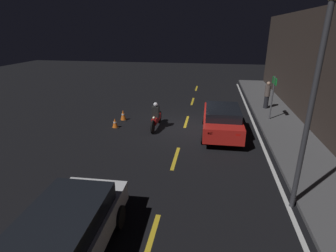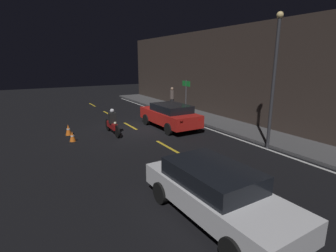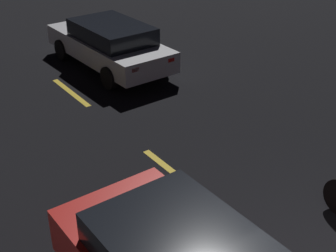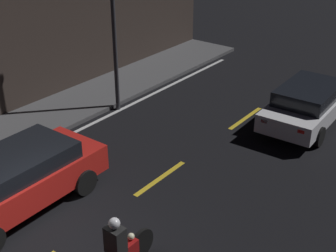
# 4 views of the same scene
# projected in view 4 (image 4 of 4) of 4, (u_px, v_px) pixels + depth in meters

# --- Properties ---
(ground_plane) EXTENTS (56.00, 56.00, 0.00)m
(ground_plane) POSITION_uv_depth(u_px,v_px,m) (56.00, 252.00, 9.68)
(ground_plane) COLOR black
(lane_dash_d) EXTENTS (2.00, 0.14, 0.01)m
(lane_dash_d) POSITION_uv_depth(u_px,v_px,m) (160.00, 178.00, 12.15)
(lane_dash_d) COLOR gold
(lane_dash_d) RESTS_ON ground
(lane_dash_e) EXTENTS (2.00, 0.14, 0.01)m
(lane_dash_e) POSITION_uv_depth(u_px,v_px,m) (245.00, 118.00, 15.33)
(lane_dash_e) COLOR gold
(lane_dash_e) RESTS_ON ground
(taxi_red) EXTENTS (4.33, 1.94, 1.41)m
(taxi_red) POSITION_uv_depth(u_px,v_px,m) (17.00, 179.00, 10.73)
(taxi_red) COLOR red
(taxi_red) RESTS_ON ground
(sedan_white) EXTENTS (4.43, 1.94, 1.32)m
(sedan_white) POSITION_uv_depth(u_px,v_px,m) (310.00, 102.00, 14.74)
(sedan_white) COLOR silver
(sedan_white) RESTS_ON ground
(street_lamp) EXTENTS (0.28, 0.28, 5.76)m
(street_lamp) POSITION_uv_depth(u_px,v_px,m) (113.00, 15.00, 14.50)
(street_lamp) COLOR #333338
(street_lamp) RESTS_ON ground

